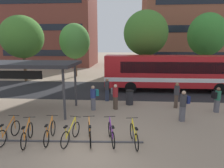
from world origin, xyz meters
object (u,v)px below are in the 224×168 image
at_px(transit_shelter, 20,65).
at_px(street_tree_0, 207,35).
at_px(parked_bicycle_orange_0, 9,132).
at_px(street_tree_1, 75,41).
at_px(parked_bicycle_yellow_3, 71,134).
at_px(street_tree_3, 22,37).
at_px(commuter_red_pack_0, 107,88).
at_px(commuter_grey_pack_1, 115,95).
at_px(commuter_navy_pack_5, 184,104).
at_px(commuter_teal_pack_3, 94,96).
at_px(trash_bin, 130,97).
at_px(parked_bicycle_orange_1, 27,135).
at_px(parked_bicycle_yellow_6, 134,136).
at_px(commuter_maroon_pack_2, 177,93).
at_px(street_tree_2, 146,33).
at_px(city_bus, 171,71).
at_px(commuter_black_pack_4, 217,98).
at_px(parked_bicycle_orange_2, 50,132).
at_px(parked_bicycle_purple_5, 111,134).
at_px(parked_bicycle_orange_4, 90,133).

xyz_separation_m(transit_shelter, street_tree_0, (16.13, 13.37, 2.41)).
distance_m(parked_bicycle_orange_0, street_tree_1, 17.94).
bearing_deg(parked_bicycle_orange_0, parked_bicycle_yellow_3, -87.55).
relative_size(transit_shelter, street_tree_3, 0.95).
distance_m(commuter_red_pack_0, street_tree_3, 13.35).
height_order(commuter_grey_pack_1, street_tree_3, street_tree_3).
bearing_deg(commuter_navy_pack_5, commuter_teal_pack_3, -34.07).
bearing_deg(trash_bin, commuter_navy_pack_5, -44.55).
relative_size(parked_bicycle_orange_0, commuter_red_pack_0, 1.01).
distance_m(commuter_teal_pack_3, street_tree_1, 14.37).
xyz_separation_m(parked_bicycle_orange_1, parked_bicycle_yellow_6, (4.54, 0.25, 0.00)).
xyz_separation_m(parked_bicycle_yellow_6, street_tree_0, (9.30, 17.02, 4.95)).
relative_size(transit_shelter, commuter_maroon_pack_2, 4.05).
bearing_deg(street_tree_2, commuter_maroon_pack_2, -81.89).
xyz_separation_m(transit_shelter, street_tree_3, (-5.21, 10.07, 2.06)).
height_order(city_bus, commuter_black_pack_4, city_bus).
relative_size(commuter_maroon_pack_2, street_tree_1, 0.25).
xyz_separation_m(parked_bicycle_orange_0, street_tree_2, (7.16, 14.25, 4.98)).
relative_size(commuter_black_pack_4, trash_bin, 1.55).
xyz_separation_m(parked_bicycle_yellow_6, commuter_black_pack_4, (5.25, 4.30, 0.53)).
bearing_deg(trash_bin, commuter_grey_pack_1, -132.23).
bearing_deg(parked_bicycle_yellow_6, street_tree_1, 12.85).
relative_size(transit_shelter, street_tree_1, 1.02).
distance_m(parked_bicycle_yellow_6, street_tree_0, 20.01).
height_order(parked_bicycle_orange_2, parked_bicycle_purple_5, same).
xyz_separation_m(commuter_navy_pack_5, street_tree_3, (-14.82, 11.02, 3.99)).
bearing_deg(parked_bicycle_yellow_3, commuter_teal_pack_3, 6.94).
distance_m(parked_bicycle_orange_2, commuter_maroon_pack_2, 8.36).
bearing_deg(commuter_maroon_pack_2, commuter_teal_pack_3, -56.01).
height_order(city_bus, parked_bicycle_orange_1, city_bus).
xyz_separation_m(commuter_black_pack_4, street_tree_3, (-17.30, 9.43, 4.07)).
height_order(parked_bicycle_orange_1, street_tree_3, street_tree_3).
distance_m(parked_bicycle_orange_1, parked_bicycle_purple_5, 3.59).
bearing_deg(parked_bicycle_orange_2, commuter_teal_pack_3, -22.67).
relative_size(parked_bicycle_orange_1, commuter_navy_pack_5, 0.98).
relative_size(city_bus, parked_bicycle_yellow_6, 7.04).
bearing_deg(parked_bicycle_orange_0, commuter_maroon_pack_2, -57.84).
distance_m(commuter_maroon_pack_2, commuter_teal_pack_3, 5.49).
bearing_deg(street_tree_3, street_tree_0, 8.77).
height_order(commuter_grey_pack_1, street_tree_2, street_tree_2).
bearing_deg(commuter_black_pack_4, parked_bicycle_yellow_6, -156.03).
height_order(city_bus, parked_bicycle_orange_4, city_bus).
xyz_separation_m(parked_bicycle_orange_1, parked_bicycle_yellow_3, (1.83, 0.22, 0.00)).
bearing_deg(parked_bicycle_yellow_3, trash_bin, -14.25).
distance_m(parked_bicycle_orange_4, commuter_grey_pack_1, 4.52).
height_order(city_bus, street_tree_0, street_tree_0).
height_order(city_bus, street_tree_2, street_tree_2).
xyz_separation_m(commuter_maroon_pack_2, trash_bin, (-3.09, 0.48, -0.47)).
bearing_deg(commuter_red_pack_0, commuter_navy_pack_5, 139.06).
xyz_separation_m(parked_bicycle_orange_1, street_tree_0, (13.84, 17.27, 4.95)).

